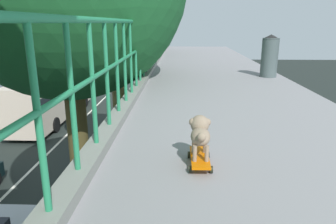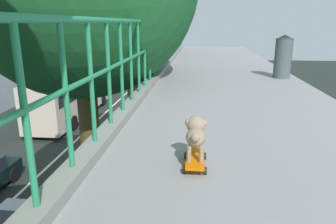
# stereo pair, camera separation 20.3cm
# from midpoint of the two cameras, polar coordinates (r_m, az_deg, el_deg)

# --- Properties ---
(city_bus) EXTENTS (2.55, 10.11, 3.15)m
(city_bus) POSITION_cam_midpoint_polar(r_m,az_deg,el_deg) (23.67, -16.92, 3.29)
(city_bus) COLOR beige
(city_bus) RESTS_ON ground
(roadside_tree_far) EXTENTS (4.02, 4.02, 9.42)m
(roadside_tree_far) POSITION_cam_midpoint_polar(r_m,az_deg,el_deg) (13.15, -6.20, 19.65)
(roadside_tree_far) COLOR #494424
(roadside_tree_far) RESTS_ON ground
(toy_skateboard) EXTENTS (0.20, 0.46, 0.09)m
(toy_skateboard) POSITION_cam_midpoint_polar(r_m,az_deg,el_deg) (2.79, 7.04, -8.48)
(toy_skateboard) COLOR #DF6504
(toy_skateboard) RESTS_ON overpass_deck
(small_dog) EXTENTS (0.19, 0.39, 0.35)m
(small_dog) POSITION_cam_midpoint_polar(r_m,az_deg,el_deg) (2.73, 7.19, -3.74)
(small_dog) COLOR gray
(small_dog) RESTS_ON toy_skateboard
(litter_bin) EXTENTS (0.39, 0.39, 0.97)m
(litter_bin) POSITION_cam_midpoint_polar(r_m,az_deg,el_deg) (7.65, 20.95, 9.46)
(litter_bin) COLOR #485657
(litter_bin) RESTS_ON overpass_deck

